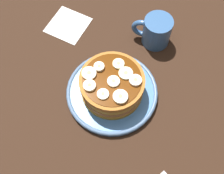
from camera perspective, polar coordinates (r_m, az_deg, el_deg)
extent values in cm
cube|color=black|center=(78.01, 0.00, -1.82)|extent=(140.00, 140.00, 3.00)
cylinder|color=#3F72B2|center=(75.93, 0.00, -1.11)|extent=(23.67, 23.67, 1.60)
torus|color=#496588|center=(75.42, 0.00, -0.93)|extent=(24.08, 24.08, 1.12)
cylinder|color=olive|center=(74.86, -0.25, -0.23)|extent=(16.03, 16.03, 1.33)
cylinder|color=#9C6237|center=(73.28, -0.07, -0.39)|extent=(15.66, 15.66, 1.33)
cylinder|color=#B08435|center=(72.10, -0.12, 0.09)|extent=(15.36, 15.36, 1.33)
cylinder|color=#AA6C3A|center=(70.97, 0.07, 0.65)|extent=(15.25, 15.25, 1.33)
cylinder|color=#A76629|center=(70.03, -0.10, 1.53)|extent=(16.20, 16.20, 1.33)
cylinder|color=#592B0A|center=(69.20, 0.00, 1.54)|extent=(14.55, 14.55, 0.16)
cylinder|color=#EDE7C6|center=(68.60, 0.29, 1.10)|extent=(3.04, 3.04, 0.73)
cylinder|color=tan|center=(68.24, 0.29, 1.26)|extent=(0.85, 0.85, 0.08)
cylinder|color=#F7E0C2|center=(68.88, 4.66, 1.31)|extent=(3.10, 3.10, 0.87)
cylinder|color=tan|center=(68.46, 4.69, 1.50)|extent=(0.87, 0.87, 0.08)
cylinder|color=#F5E8C1|center=(67.19, -1.80, -1.44)|extent=(2.85, 2.85, 0.67)
cylinder|color=tan|center=(66.85, -1.81, -1.31)|extent=(0.80, 0.80, 0.08)
cylinder|color=#FBE5B8|center=(69.76, -4.61, 2.61)|extent=(3.60, 3.60, 0.81)
cylinder|color=tan|center=(69.37, -4.63, 2.79)|extent=(1.01, 1.01, 0.08)
cylinder|color=beige|center=(70.49, -2.58, 4.02)|extent=(2.61, 2.61, 0.97)
cylinder|color=tan|center=(70.03, -2.60, 4.24)|extent=(0.73, 0.73, 0.08)
cylinder|color=#F5F1B4|center=(70.99, 1.29, 4.59)|extent=(2.92, 2.92, 0.72)
cylinder|color=tan|center=(70.65, 1.30, 4.76)|extent=(0.82, 0.82, 0.08)
cylinder|color=#F0E5C5|center=(66.73, 1.66, -1.97)|extent=(3.57, 3.57, 0.98)
cylinder|color=tan|center=(66.25, 1.68, -1.78)|extent=(1.00, 1.00, 0.08)
cylinder|color=#FAE8C3|center=(68.17, -4.49, 0.25)|extent=(3.05, 3.05, 0.95)
cylinder|color=tan|center=(67.71, -4.52, 0.45)|extent=(0.85, 0.85, 0.08)
cylinder|color=#F1F0B8|center=(69.75, 2.74, 2.72)|extent=(3.50, 3.50, 0.68)
cylinder|color=tan|center=(69.42, 2.75, 2.87)|extent=(0.98, 0.98, 0.08)
cylinder|color=#33598C|center=(82.85, 8.90, 10.86)|extent=(7.92, 7.92, 8.68)
cylinder|color=black|center=(80.14, 9.25, 12.35)|extent=(6.73, 6.73, 0.52)
torus|color=#33598C|center=(82.96, 6.04, 11.50)|extent=(6.28, 1.43, 6.28)
cube|color=white|center=(89.63, -8.72, 12.10)|extent=(13.17, 13.17, 0.30)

